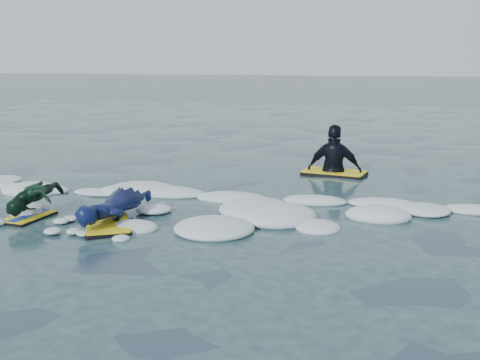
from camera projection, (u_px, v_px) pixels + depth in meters
name	position (u px, v px, depth m)	size (l,w,h in m)	color
ground	(217.00, 226.00, 8.58)	(120.00, 120.00, 0.00)	#1C3143
foam_band	(233.00, 208.00, 9.57)	(12.00, 3.10, 0.30)	silver
prone_woman_unit	(113.00, 208.00, 8.66)	(1.07, 1.77, 0.44)	black
prone_child_unit	(35.00, 201.00, 9.04)	(0.64, 1.26, 0.48)	black
waiting_rider_unit	(334.00, 171.00, 12.13)	(1.37, 0.93, 1.88)	black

